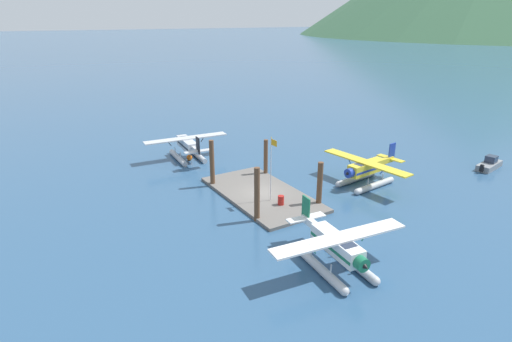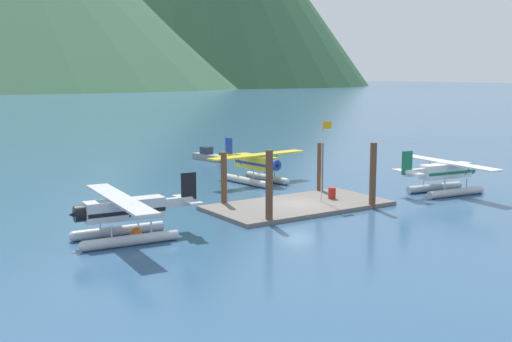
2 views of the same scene
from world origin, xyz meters
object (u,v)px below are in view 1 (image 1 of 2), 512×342
flagpole (272,162)px  fuel_drum (281,200)px  boat_grey_open_north (490,164)px  seaplane_silver_port_aft (187,147)px  mooring_buoy (189,158)px  seaplane_white_stbd_aft (337,249)px  seaplane_yellow_bow_right (366,171)px

flagpole → fuel_drum: bearing=13.6°
flagpole → boat_grey_open_north: flagpole is taller
seaplane_silver_port_aft → flagpole: bearing=5.4°
mooring_buoy → fuel_drum: bearing=6.5°
boat_grey_open_north → fuel_drum: bearing=-98.4°
fuel_drum → seaplane_white_stbd_aft: seaplane_white_stbd_aft is taller
flagpole → seaplane_yellow_bow_right: (1.26, 11.12, -2.61)m
seaplane_white_stbd_aft → boat_grey_open_north: (-6.32, 29.56, -1.09)m
fuel_drum → seaplane_yellow_bow_right: bearing=89.7°
fuel_drum → mooring_buoy: 17.28m
seaplane_silver_port_aft → boat_grey_open_north: 36.32m
mooring_buoy → boat_grey_open_north: (21.15, 29.07, 0.13)m
seaplane_white_stbd_aft → boat_grey_open_north: 30.25m
flagpole → seaplane_silver_port_aft: (-16.65, -1.58, -2.61)m
flagpole → mooring_buoy: (-15.96, -1.65, -3.83)m
fuel_drum → seaplane_silver_port_aft: seaplane_silver_port_aft is taller
mooring_buoy → seaplane_white_stbd_aft: 27.51m
seaplane_silver_port_aft → seaplane_yellow_bow_right: size_ratio=1.00×
fuel_drum → seaplane_yellow_bow_right: seaplane_yellow_bow_right is taller
seaplane_white_stbd_aft → boat_grey_open_north: bearing=102.1°
flagpole → seaplane_white_stbd_aft: flagpole is taller
seaplane_white_stbd_aft → fuel_drum: bearing=166.7°
boat_grey_open_north → seaplane_white_stbd_aft: bearing=-77.9°
boat_grey_open_north → seaplane_silver_port_aft: bearing=-127.0°
mooring_buoy → boat_grey_open_north: 35.95m
seaplane_yellow_bow_right → seaplane_white_stbd_aft: 16.77m
seaplane_silver_port_aft → seaplane_white_stbd_aft: 28.17m
seaplane_yellow_bow_right → flagpole: bearing=-96.5°
fuel_drum → boat_grey_open_north: boat_grey_open_north is taller
mooring_buoy → flagpole: bearing=5.9°
mooring_buoy → seaplane_silver_port_aft: (-0.69, 0.07, 1.22)m
seaplane_yellow_bow_right → boat_grey_open_north: bearing=76.4°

